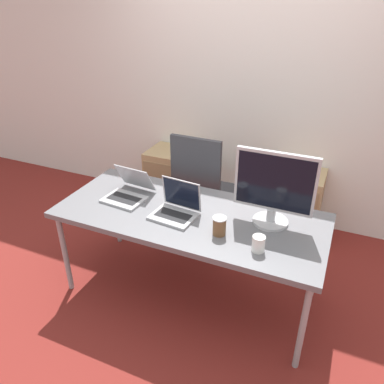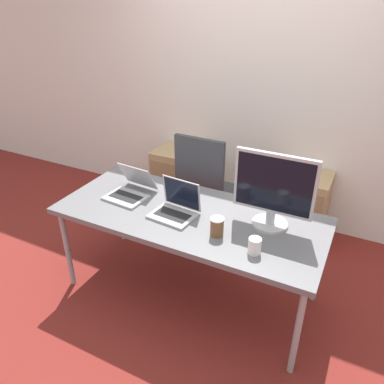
# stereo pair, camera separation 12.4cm
# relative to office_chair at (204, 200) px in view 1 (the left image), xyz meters

# --- Properties ---
(ground_plane) EXTENTS (14.00, 14.00, 0.00)m
(ground_plane) POSITION_rel_office_chair_xyz_m (0.19, -0.74, -0.39)
(ground_plane) COLOR maroon
(wall_back) EXTENTS (10.00, 0.05, 2.60)m
(wall_back) POSITION_rel_office_chair_xyz_m (0.19, 0.65, 0.91)
(wall_back) COLOR silver
(wall_back) RESTS_ON ground_plane
(desk) EXTENTS (1.88, 0.81, 0.72)m
(desk) POSITION_rel_office_chair_xyz_m (0.19, -0.74, 0.28)
(desk) COLOR slate
(desk) RESTS_ON ground_plane
(office_chair) EXTENTS (0.56, 0.56, 1.06)m
(office_chair) POSITION_rel_office_chair_xyz_m (0.00, 0.00, 0.00)
(office_chair) COLOR #232326
(office_chair) RESTS_ON ground_plane
(cabinet_left) EXTENTS (0.46, 0.41, 0.64)m
(cabinet_left) POSITION_rel_office_chair_xyz_m (-0.53, 0.41, -0.07)
(cabinet_left) COLOR tan
(cabinet_left) RESTS_ON ground_plane
(cabinet_right) EXTENTS (0.46, 0.41, 0.64)m
(cabinet_right) POSITION_rel_office_chair_xyz_m (0.76, 0.41, -0.07)
(cabinet_right) COLOR tan
(cabinet_right) RESTS_ON ground_plane
(laptop_left) EXTENTS (0.31, 0.35, 0.22)m
(laptop_left) POSITION_rel_office_chair_xyz_m (-0.33, -0.71, 0.37)
(laptop_left) COLOR #ADADB2
(laptop_left) RESTS_ON desk
(laptop_right) EXTENTS (0.32, 0.27, 0.24)m
(laptop_right) POSITION_rel_office_chair_xyz_m (0.11, -0.79, 0.37)
(laptop_right) COLOR #ADADB2
(laptop_right) RESTS_ON desk
(monitor) EXTENTS (0.52, 0.24, 0.51)m
(monitor) POSITION_rel_office_chair_xyz_m (0.73, -0.63, 0.58)
(monitor) COLOR #B7B7BC
(monitor) RESTS_ON desk
(mouse) EXTENTS (0.04, 0.06, 0.03)m
(mouse) POSITION_rel_office_chair_xyz_m (0.41, -0.73, 0.34)
(mouse) COLOR silver
(mouse) RESTS_ON desk
(coffee_cup_white) EXTENTS (0.08, 0.08, 0.10)m
(coffee_cup_white) POSITION_rel_office_chair_xyz_m (0.73, -0.96, 0.38)
(coffee_cup_white) COLOR white
(coffee_cup_white) RESTS_ON desk
(coffee_cup_brown) EXTENTS (0.09, 0.09, 0.12)m
(coffee_cup_brown) POSITION_rel_office_chair_xyz_m (0.46, -0.89, 0.39)
(coffee_cup_brown) COLOR brown
(coffee_cup_brown) RESTS_ON desk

